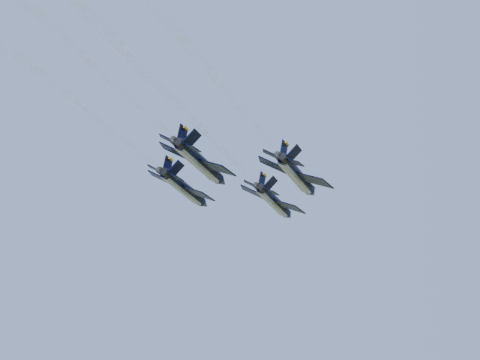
# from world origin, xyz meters

# --- Properties ---
(jet_lead) EXTENTS (10.47, 15.52, 5.37)m
(jet_lead) POSITION_xyz_m (6.96, 9.03, 92.16)
(jet_lead) COLOR black
(jet_left) EXTENTS (10.47, 15.52, 5.37)m
(jet_left) POSITION_xyz_m (-5.53, -0.96, 92.16)
(jet_left) COLOR black
(jet_right) EXTENTS (10.47, 15.52, 5.37)m
(jet_right) POSITION_xyz_m (11.47, -5.79, 92.16)
(jet_right) COLOR black
(jet_slot) EXTENTS (10.47, 15.52, 5.37)m
(jet_slot) POSITION_xyz_m (-0.67, -13.67, 92.16)
(jet_slot) COLOR black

